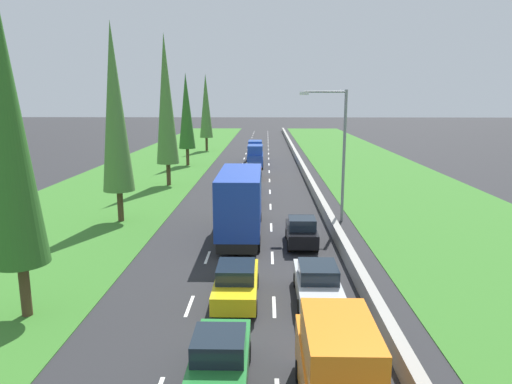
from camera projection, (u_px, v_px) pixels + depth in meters
The scene contains 22 objects.
ground_plane at pixel (256, 161), 63.24m from camera, with size 300.00×300.00×0.00m, color #28282B.
grass_verge_left at pixel (164, 161), 63.52m from camera, with size 14.00×140.00×0.04m, color #387528.
grass_verge_right at pixel (362, 162), 62.93m from camera, with size 14.00×140.00×0.04m, color #387528.
median_barrier at pixel (298, 158), 63.04m from camera, with size 0.44×120.00×0.85m, color #9E9B93.
lane_markings at pixel (256, 161), 63.24m from camera, with size 3.64×116.00×0.01m.
green_hatchback_centre_lane at pixel (220, 358), 13.82m from camera, with size 1.74×3.90×1.72m.
yellow_sedan_centre_lane at pixel (236, 282), 19.57m from camera, with size 1.82×4.50×1.64m.
blue_box_truck_centre_lane at pixel (241, 202), 28.59m from camera, with size 2.46×9.40×4.18m.
black_hatchback_centre_lane at pixel (249, 195), 36.99m from camera, with size 1.74×3.90×1.72m.
orange_van_right_lane at pixel (337, 370), 12.24m from camera, with size 1.96×4.90×2.82m.
blue_sedan_centre_lane at pixel (250, 183), 42.41m from camera, with size 1.82×4.50×1.64m.
orange_sedan_centre_lane at pixel (253, 171), 49.39m from camera, with size 1.82×4.50×1.64m.
silver_sedan_right_lane at pixel (317, 282), 19.56m from camera, with size 1.82×4.50×1.64m.
blue_van_centre_lane at pixel (255, 156), 57.21m from camera, with size 1.96×4.90×2.82m.
blue_van_centre_lane_eighth at pixel (255, 151), 63.23m from camera, with size 1.96×4.90×2.82m.
black_hatchback_right_lane at pixel (301, 231), 26.96m from camera, with size 1.74×3.90×1.72m.
poplar_tree_nearest at pixel (8, 129), 16.87m from camera, with size 2.11×2.11×12.57m.
poplar_tree_second at pixel (115, 108), 30.88m from camera, with size 2.14×2.14×13.42m.
poplar_tree_third at pixel (166, 100), 44.16m from camera, with size 2.16×2.16×14.47m.
poplar_tree_fourth at pixel (186, 111), 58.03m from camera, with size 2.09×2.09×11.57m.
poplar_tree_fifth at pixel (206, 106), 74.33m from camera, with size 2.11×2.11×12.31m.
street_light_mast at pixel (339, 146), 31.62m from camera, with size 3.20×0.28×9.00m.
Camera 1 is at (1.40, -2.80, 8.42)m, focal length 32.61 mm.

